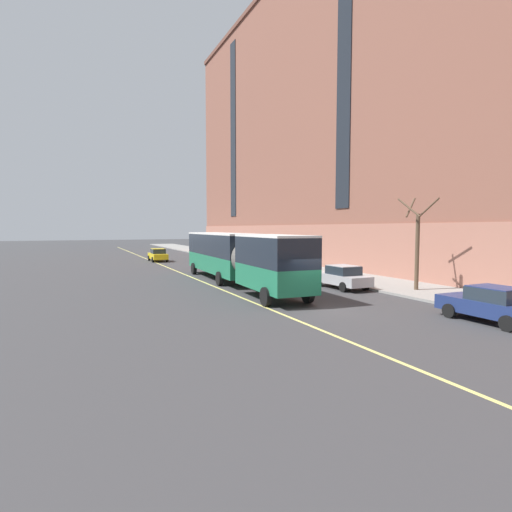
# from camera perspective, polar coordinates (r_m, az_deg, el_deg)

# --- Properties ---
(ground_plane) EXTENTS (260.00, 260.00, 0.00)m
(ground_plane) POSITION_cam_1_polar(r_m,az_deg,el_deg) (20.43, 8.18, -7.41)
(ground_plane) COLOR #38383A
(sidewalk) EXTENTS (5.57, 160.00, 0.15)m
(sidewalk) POSITION_cam_1_polar(r_m,az_deg,el_deg) (28.56, 20.67, -4.22)
(sidewalk) COLOR gray
(sidewalk) RESTS_ON ground
(city_bus) EXTENTS (3.44, 18.88, 3.65)m
(city_bus) POSITION_cam_1_polar(r_m,az_deg,el_deg) (28.33, -2.87, 0.12)
(city_bus) COLOR #1E704C
(city_bus) RESTS_ON ground
(parked_car_navy_0) EXTENTS (2.04, 4.84, 1.56)m
(parked_car_navy_0) POSITION_cam_1_polar(r_m,az_deg,el_deg) (48.33, -5.23, 0.12)
(parked_car_navy_0) COLOR navy
(parked_car_navy_0) RESTS_ON ground
(parked_car_navy_1) EXTENTS (1.98, 4.29, 1.56)m
(parked_car_navy_1) POSITION_cam_1_polar(r_m,az_deg,el_deg) (19.87, 30.63, -5.97)
(parked_car_navy_1) COLOR navy
(parked_car_navy_1) RESTS_ON ground
(parked_car_silver_2) EXTENTS (1.97, 4.46, 1.56)m
(parked_car_silver_2) POSITION_cam_1_polar(r_m,az_deg,el_deg) (27.32, 12.15, -2.92)
(parked_car_silver_2) COLOR #B7B7BC
(parked_car_silver_2) RESTS_ON ground
(parked_car_darkgray_4) EXTENTS (2.08, 4.24, 1.56)m
(parked_car_darkgray_4) POSITION_cam_1_polar(r_m,az_deg,el_deg) (41.60, -1.73, -0.49)
(parked_car_darkgray_4) COLOR #4C4C51
(parked_car_darkgray_4) RESTS_ON ground
(parked_car_champagne_5) EXTENTS (2.08, 4.56, 1.56)m
(parked_car_champagne_5) POSITION_cam_1_polar(r_m,az_deg,el_deg) (35.15, 2.87, -1.31)
(parked_car_champagne_5) COLOR #BCAD89
(parked_car_champagne_5) RESTS_ON ground
(taxi_cab) EXTENTS (1.91, 4.41, 1.56)m
(taxi_cab) POSITION_cam_1_polar(r_m,az_deg,el_deg) (50.01, -13.84, 0.15)
(taxi_cab) COLOR yellow
(taxi_cab) RESTS_ON ground
(street_tree_mid_block) EXTENTS (1.85, 1.75, 5.81)m
(street_tree_mid_block) POSITION_cam_1_polar(r_m,az_deg,el_deg) (27.00, 22.01, 1.67)
(street_tree_mid_block) COLOR brown
(street_tree_mid_block) RESTS_ON sidewalk
(lane_centerline) EXTENTS (0.16, 140.00, 0.01)m
(lane_centerline) POSITION_cam_1_polar(r_m,az_deg,el_deg) (22.05, -0.70, -6.52)
(lane_centerline) COLOR #E0D66B
(lane_centerline) RESTS_ON ground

